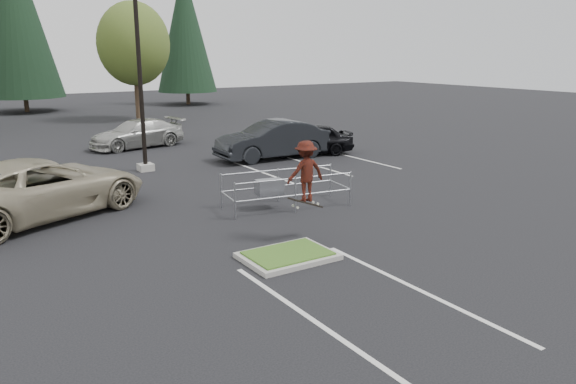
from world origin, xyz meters
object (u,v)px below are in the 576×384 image
conif_c (185,29)px  cart_corral (273,187)px  light_pole (139,61)px  conif_b (16,13)px  car_r_black (308,139)px  decid_c (134,46)px  skateboarder (306,172)px  car_r_charc (273,140)px  car_far_silver (138,134)px  car_l_tan (37,189)px

conif_c → cart_corral: 37.89m
light_pole → conif_b: size_ratio=0.70×
conif_c → car_r_black: size_ratio=2.82×
decid_c → conif_b: conif_b is taller
skateboarder → car_r_black: skateboarder is taller
skateboarder → car_r_charc: skateboarder is taller
conif_b → skateboarder: (1.20, -39.50, -5.99)m
conif_c → car_r_charc: size_ratio=2.32×
conif_c → conif_b: bearing=175.9°
decid_c → car_far_silver: (-3.83, -11.83, -4.53)m
light_pole → skateboarder: size_ratio=5.40×
conif_b → conif_c: bearing=-4.1°
conif_c → car_r_black: bearing=-101.1°
cart_corral → car_r_black: bearing=57.5°
decid_c → car_far_silver: decid_c is taller
decid_c → cart_corral: decid_c is taller
car_far_silver → car_r_black: bearing=34.0°
car_l_tan → light_pole: bearing=-68.2°
cart_corral → skateboarder: size_ratio=2.24×
conif_b → car_l_tan: size_ratio=2.22×
skateboarder → car_l_tan: (-5.70, 6.00, -0.95)m
light_pole → car_far_silver: 7.31m
light_pole → conif_c: size_ratio=0.81×
conif_c → car_r_charc: conif_c is taller
light_pole → cart_corral: (1.55, -7.93, -3.84)m
car_far_silver → decid_c: bearing=151.6°
car_r_charc → light_pole: bearing=-92.9°
decid_c → conif_b: (-5.99, 10.67, 2.59)m
light_pole → conif_c: bearing=63.9°
light_pole → car_far_silver: size_ratio=2.02×
car_l_tan → conif_b: bearing=-30.9°
car_r_charc → conif_b: bearing=-165.5°
conif_b → car_far_silver: size_ratio=2.89×
skateboarder → car_l_tan: 8.33m
conif_c → car_r_charc: bearing=-105.0°
decid_c → car_r_charc: size_ratio=1.55×
cart_corral → light_pole: bearing=109.7°
car_r_charc → car_far_silver: size_ratio=1.08×
conif_b → skateboarder: size_ratio=7.73×
light_pole → car_l_tan: light_pole is taller
conif_c → skateboarder: 40.88m
skateboarder → car_far_silver: bearing=-89.5°
car_r_charc → car_r_black: car_r_charc is taller
decid_c → car_l_tan: (-10.49, -22.83, -4.34)m
conif_c → car_r_black: 29.17m
car_r_black → skateboarder: bearing=-16.8°
car_l_tan → car_far_silver: bearing=-54.4°
conif_c → car_l_tan: size_ratio=1.91×
decid_c → car_far_silver: bearing=-108.0°
conif_c → car_far_silver: bearing=-118.8°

